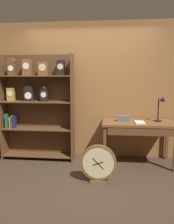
% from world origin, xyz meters
% --- Properties ---
extents(ground_plane, '(10.00, 10.00, 0.00)m').
position_xyz_m(ground_plane, '(0.00, 0.00, 0.00)').
color(ground_plane, '#3D2D21').
extents(back_wood_panel, '(4.80, 0.05, 2.60)m').
position_xyz_m(back_wood_panel, '(0.00, 1.35, 1.30)').
color(back_wood_panel, brown).
rests_on(back_wood_panel, ground).
extents(bookshelf, '(1.37, 0.30, 1.97)m').
position_xyz_m(bookshelf, '(-0.99, 1.03, 1.06)').
color(bookshelf, brown).
rests_on(bookshelf, ground).
extents(workbench, '(1.26, 0.69, 0.78)m').
position_xyz_m(workbench, '(0.90, 0.92, 0.69)').
color(workbench, brown).
rests_on(workbench, ground).
extents(desk_lamp, '(0.19, 0.18, 0.46)m').
position_xyz_m(desk_lamp, '(1.29, 0.99, 1.04)').
color(desk_lamp, black).
rests_on(desk_lamp, workbench).
extents(toolbox_small, '(0.21, 0.11, 0.10)m').
position_xyz_m(toolbox_small, '(0.64, 0.97, 0.83)').
color(toolbox_small, '#595960').
rests_on(toolbox_small, workbench).
extents(open_repair_manual, '(0.18, 0.23, 0.02)m').
position_xyz_m(open_repair_manual, '(0.91, 0.82, 0.79)').
color(open_repair_manual, silver).
rests_on(open_repair_manual, workbench).
extents(round_clock_large, '(0.54, 0.11, 0.58)m').
position_xyz_m(round_clock_large, '(0.24, 0.10, 0.29)').
color(round_clock_large, brown).
rests_on(round_clock_large, ground).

